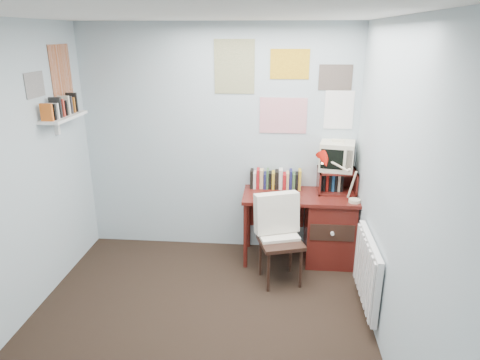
# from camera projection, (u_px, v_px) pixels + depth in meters

# --- Properties ---
(ground) EXTENTS (3.50, 3.50, 0.00)m
(ground) POSITION_uv_depth(u_px,v_px,m) (192.00, 344.00, 3.46)
(ground) COLOR black
(ground) RESTS_ON ground
(back_wall) EXTENTS (3.00, 0.02, 2.50)m
(back_wall) POSITION_uv_depth(u_px,v_px,m) (218.00, 142.00, 4.70)
(back_wall) COLOR #A8B7C0
(back_wall) RESTS_ON ground
(right_wall) EXTENTS (0.02, 3.50, 2.50)m
(right_wall) POSITION_uv_depth(u_px,v_px,m) (401.00, 207.00, 2.93)
(right_wall) COLOR #A8B7C0
(right_wall) RESTS_ON ground
(ceiling) EXTENTS (3.00, 3.50, 0.02)m
(ceiling) POSITION_uv_depth(u_px,v_px,m) (177.00, 13.00, 2.65)
(ceiling) COLOR white
(ceiling) RESTS_ON back_wall
(desk) EXTENTS (1.20, 0.55, 0.76)m
(desk) POSITION_uv_depth(u_px,v_px,m) (324.00, 226.00, 4.62)
(desk) COLOR #5B1A14
(desk) RESTS_ON ground
(desk_chair) EXTENTS (0.54, 0.53, 0.86)m
(desk_chair) POSITION_uv_depth(u_px,v_px,m) (281.00, 242.00, 4.20)
(desk_chair) COLOR black
(desk_chair) RESTS_ON ground
(desk_lamp) EXTENTS (0.36, 0.33, 0.43)m
(desk_lamp) POSITION_uv_depth(u_px,v_px,m) (356.00, 182.00, 4.25)
(desk_lamp) COLOR red
(desk_lamp) RESTS_ON desk
(tv_riser) EXTENTS (0.40, 0.30, 0.25)m
(tv_riser) POSITION_uv_depth(u_px,v_px,m) (337.00, 181.00, 4.56)
(tv_riser) COLOR #5B1A14
(tv_riser) RESTS_ON desk
(crt_tv) EXTENTS (0.40, 0.38, 0.33)m
(crt_tv) POSITION_uv_depth(u_px,v_px,m) (337.00, 154.00, 4.49)
(crt_tv) COLOR beige
(crt_tv) RESTS_ON tv_riser
(book_row) EXTENTS (0.60, 0.14, 0.22)m
(book_row) POSITION_uv_depth(u_px,v_px,m) (278.00, 179.00, 4.69)
(book_row) COLOR #5B1A14
(book_row) RESTS_ON desk
(radiator) EXTENTS (0.09, 0.80, 0.60)m
(radiator) POSITION_uv_depth(u_px,v_px,m) (368.00, 271.00, 3.72)
(radiator) COLOR white
(radiator) RESTS_ON right_wall
(wall_shelf) EXTENTS (0.20, 0.62, 0.24)m
(wall_shelf) POSITION_uv_depth(u_px,v_px,m) (64.00, 117.00, 4.08)
(wall_shelf) COLOR white
(wall_shelf) RESTS_ON left_wall
(posters_back) EXTENTS (1.20, 0.01, 0.90)m
(posters_back) POSITION_uv_depth(u_px,v_px,m) (284.00, 87.00, 4.44)
(posters_back) COLOR white
(posters_back) RESTS_ON back_wall
(posters_left) EXTENTS (0.01, 0.70, 0.60)m
(posters_left) POSITION_uv_depth(u_px,v_px,m) (48.00, 76.00, 3.97)
(posters_left) COLOR white
(posters_left) RESTS_ON left_wall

